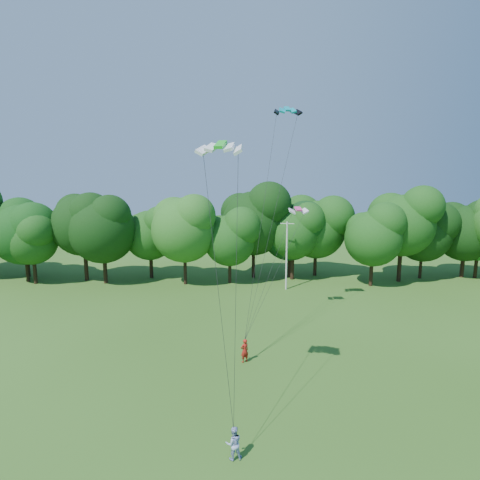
{
  "coord_description": "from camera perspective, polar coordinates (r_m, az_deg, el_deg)",
  "views": [
    {
      "loc": [
        1.33,
        -14.83,
        13.79
      ],
      "look_at": [
        0.66,
        13.0,
        9.32
      ],
      "focal_mm": 28.0,
      "sensor_mm": 36.0,
      "label": 1
    }
  ],
  "objects": [
    {
      "name": "kite_flyer_left",
      "position": [
        29.77,
        0.7,
        -16.5
      ],
      "size": [
        0.81,
        0.75,
        1.85
      ],
      "primitive_type": "imported",
      "rotation": [
        0.0,
        0.0,
        3.74
      ],
      "color": "#B22016",
      "rests_on": "ground"
    },
    {
      "name": "tree_back_east",
      "position": [
        62.05,
        32.7,
        1.54
      ],
      "size": [
        7.9,
        7.9,
        11.48
      ],
      "color": "black",
      "rests_on": "ground"
    },
    {
      "name": "kite_flyer_right",
      "position": [
        21.16,
        -0.98,
        -28.54
      ],
      "size": [
        0.96,
        0.82,
        1.72
      ],
      "primitive_type": "imported",
      "rotation": [
        0.0,
        0.0,
        3.37
      ],
      "color": "#A4B3E3",
      "rests_on": "ground"
    },
    {
      "name": "kite_green",
      "position": [
        20.48,
        -3.0,
        14.32
      ],
      "size": [
        2.58,
        1.52,
        0.55
      ],
      "rotation": [
        0.0,
        0.0,
        -0.19
      ],
      "color": "#1FD023",
      "rests_on": "ground"
    },
    {
      "name": "kite_pink",
      "position": [
        37.15,
        8.87,
        4.71
      ],
      "size": [
        2.0,
        1.21,
        0.42
      ],
      "rotation": [
        0.0,
        0.0,
        0.17
      ],
      "color": "#EC418F",
      "rests_on": "ground"
    },
    {
      "name": "kite_teal",
      "position": [
        35.77,
        7.21,
        19.21
      ],
      "size": [
        2.5,
        1.31,
        0.61
      ],
      "rotation": [
        0.0,
        0.0,
        0.12
      ],
      "color": "#0599AC",
      "rests_on": "ground"
    },
    {
      "name": "tree_back_center",
      "position": [
        53.02,
        7.61,
        2.74
      ],
      "size": [
        8.79,
        8.79,
        12.78
      ],
      "color": "black",
      "rests_on": "ground"
    },
    {
      "name": "utility_pole",
      "position": [
        47.52,
        7.11,
        -2.3
      ],
      "size": [
        1.7,
        0.49,
        8.67
      ],
      "rotation": [
        0.0,
        0.0,
        -0.24
      ],
      "color": "silver",
      "rests_on": "ground"
    },
    {
      "name": "tree_back_west",
      "position": [
        57.97,
        -30.17,
        2.32
      ],
      "size": [
        9.0,
        9.0,
        13.09
      ],
      "color": "#302213",
      "rests_on": "ground"
    }
  ]
}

